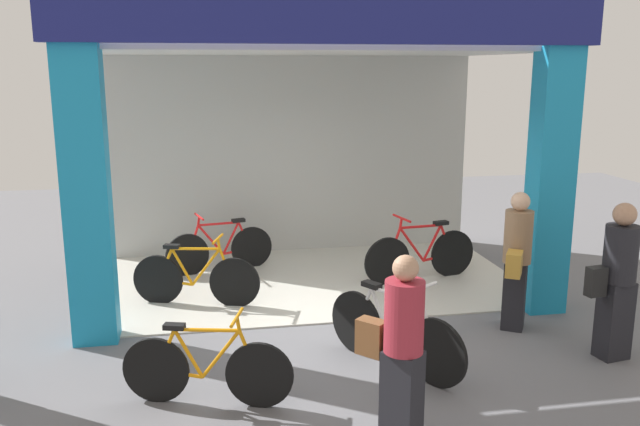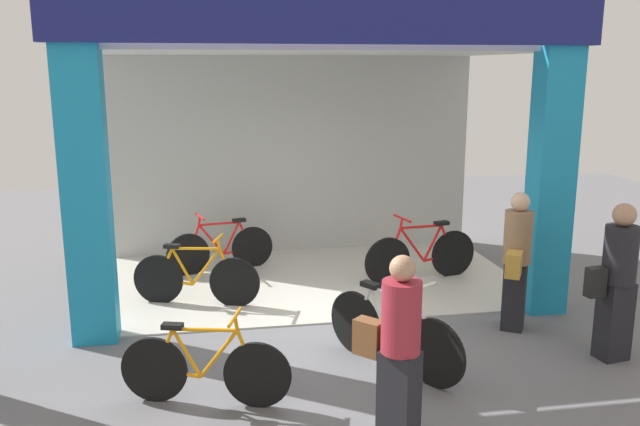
# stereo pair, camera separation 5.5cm
# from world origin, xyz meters

# --- Properties ---
(ground_plane) EXTENTS (19.46, 19.46, 0.00)m
(ground_plane) POSITION_xyz_m (0.00, 0.00, 0.00)
(ground_plane) COLOR slate
(ground_plane) RESTS_ON ground
(shop_facade) EXTENTS (5.93, 3.58, 3.83)m
(shop_facade) POSITION_xyz_m (0.00, 1.71, 2.07)
(shop_facade) COLOR beige
(shop_facade) RESTS_ON ground
(bicycle_inside_0) EXTENTS (1.69, 0.50, 0.94)m
(bicycle_inside_0) POSITION_xyz_m (1.53, 1.35, 0.38)
(bicycle_inside_0) COLOR black
(bicycle_inside_0) RESTS_ON ground
(bicycle_inside_1) EXTENTS (1.56, 0.56, 0.89)m
(bicycle_inside_1) POSITION_xyz_m (-1.56, 0.91, 0.36)
(bicycle_inside_1) COLOR black
(bicycle_inside_1) RESTS_ON ground
(bicycle_inside_2) EXTENTS (1.55, 0.51, 0.87)m
(bicycle_inside_2) POSITION_xyz_m (-1.21, 2.26, 0.35)
(bicycle_inside_2) COLOR black
(bicycle_inside_2) RESTS_ON ground
(bicycle_parked_0) EXTENTS (0.97, 1.44, 0.93)m
(bicycle_parked_0) POSITION_xyz_m (0.37, -1.25, 0.37)
(bicycle_parked_0) COLOR black
(bicycle_parked_0) RESTS_ON ground
(bicycle_parked_1) EXTENTS (1.49, 0.52, 0.85)m
(bicycle_parked_1) POSITION_xyz_m (-1.46, -1.65, 0.34)
(bicycle_parked_1) COLOR black
(bicycle_parked_1) RESTS_ON ground
(pedestrian_0) EXTENTS (0.57, 0.38, 1.63)m
(pedestrian_0) POSITION_xyz_m (2.64, -1.40, 0.84)
(pedestrian_0) COLOR black
(pedestrian_0) RESTS_ON ground
(pedestrian_2) EXTENTS (0.54, 0.56, 1.57)m
(pedestrian_2) POSITION_xyz_m (0.02, -2.56, 0.80)
(pedestrian_2) COLOR black
(pedestrian_2) RESTS_ON ground
(pedestrian_3) EXTENTS (0.51, 0.63, 1.59)m
(pedestrian_3) POSITION_xyz_m (2.00, -0.50, 0.81)
(pedestrian_3) COLOR black
(pedestrian_3) RESTS_ON ground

